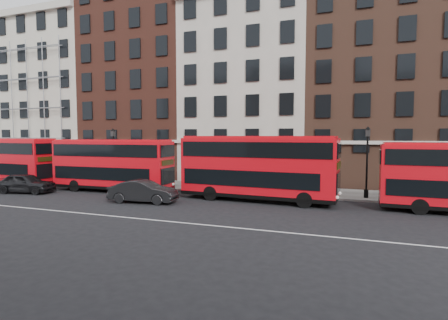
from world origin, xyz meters
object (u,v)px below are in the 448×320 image
(bus_a, at_px, (8,160))
(bus_b, at_px, (112,164))
(bus_c, at_px, (257,166))
(car_rear, at_px, (25,183))
(car_front, at_px, (143,191))

(bus_a, height_order, bus_b, bus_a)
(bus_c, bearing_deg, bus_a, -176.98)
(bus_c, relative_size, car_rear, 2.36)
(car_front, bearing_deg, bus_a, 71.39)
(car_rear, height_order, car_front, car_rear)
(bus_c, height_order, car_front, bus_c)
(bus_a, xyz_separation_m, bus_b, (12.22, -0.00, -0.03))
(bus_b, relative_size, car_rear, 2.19)
(bus_a, distance_m, bus_b, 12.22)
(bus_b, distance_m, bus_c, 12.76)
(bus_a, relative_size, bus_c, 0.95)
(bus_a, bearing_deg, car_front, -7.06)
(car_front, bearing_deg, car_rear, 81.14)
(bus_a, relative_size, car_front, 2.24)
(bus_a, height_order, bus_c, bus_c)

